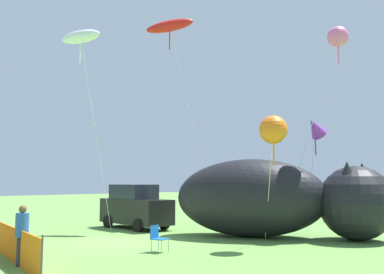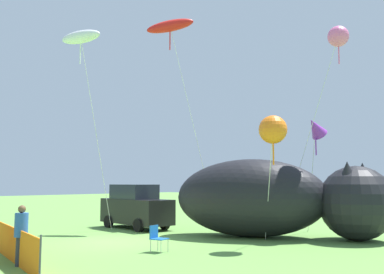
# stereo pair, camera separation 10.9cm
# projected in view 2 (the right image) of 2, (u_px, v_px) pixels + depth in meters

# --- Properties ---
(ground_plane) EXTENTS (120.00, 120.00, 0.00)m
(ground_plane) POSITION_uv_depth(u_px,v_px,m) (113.00, 242.00, 17.05)
(ground_plane) COLOR #609342
(parked_car) EXTENTS (4.50, 2.08, 2.26)m
(parked_car) POSITION_uv_depth(u_px,v_px,m) (136.00, 207.00, 22.16)
(parked_car) COLOR black
(parked_car) RESTS_ON ground
(folding_chair) EXTENTS (0.60, 0.60, 0.90)m
(folding_chair) POSITION_uv_depth(u_px,v_px,m) (157.00, 236.00, 14.68)
(folding_chair) COLOR #1959A5
(folding_chair) RESTS_ON ground
(inflatable_cat) EXTENTS (9.15, 6.52, 3.40)m
(inflatable_cat) POSITION_uv_depth(u_px,v_px,m) (275.00, 201.00, 18.49)
(inflatable_cat) COLOR black
(inflatable_cat) RESTS_ON ground
(safety_fence) EXTENTS (9.47, 2.20, 1.11)m
(safety_fence) POSITION_uv_depth(u_px,v_px,m) (3.00, 238.00, 14.32)
(safety_fence) COLOR orange
(safety_fence) RESTS_ON ground
(spectator_in_yellow_shirt) EXTENTS (0.38, 0.38, 1.72)m
(spectator_in_yellow_shirt) POSITION_uv_depth(u_px,v_px,m) (21.00, 233.00, 12.28)
(spectator_in_yellow_shirt) COLOR #2D2D38
(spectator_in_yellow_shirt) RESTS_ON ground
(kite_red_lizard) EXTENTS (2.43, 3.77, 11.23)m
(kite_red_lizard) POSITION_uv_depth(u_px,v_px,m) (170.00, 27.00, 22.67)
(kite_red_lizard) COLOR silver
(kite_red_lizard) RESTS_ON ground
(kite_pink_octopus) EXTENTS (2.99, 1.83, 9.54)m
(kite_pink_octopus) POSITION_uv_depth(u_px,v_px,m) (338.00, 37.00, 19.64)
(kite_pink_octopus) COLOR silver
(kite_pink_octopus) RESTS_ON ground
(kite_purple_delta) EXTENTS (1.58, 1.70, 5.50)m
(kite_purple_delta) POSITION_uv_depth(u_px,v_px,m) (315.00, 128.00, 19.81)
(kite_purple_delta) COLOR silver
(kite_purple_delta) RESTS_ON ground
(kite_white_ghost) EXTENTS (2.34, 2.95, 9.58)m
(kite_white_ghost) POSITION_uv_depth(u_px,v_px,m) (81.00, 38.00, 20.32)
(kite_white_ghost) COLOR silver
(kite_white_ghost) RESTS_ON ground
(kite_orange_flower) EXTENTS (2.19, 2.36, 4.85)m
(kite_orange_flower) POSITION_uv_depth(u_px,v_px,m) (273.00, 130.00, 15.76)
(kite_orange_flower) COLOR silver
(kite_orange_flower) RESTS_ON ground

